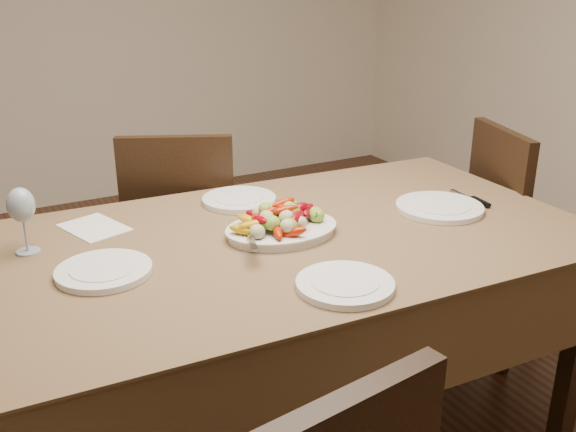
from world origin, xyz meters
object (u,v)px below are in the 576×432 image
(chair_right, at_px, (534,242))
(plate_left, at_px, (104,271))
(plate_right, at_px, (439,208))
(plate_near, at_px, (345,285))
(serving_platter, at_px, (282,231))
(plate_far, at_px, (239,200))
(dining_table, at_px, (288,343))
(chair_far, at_px, (185,238))
(wine_glass, at_px, (23,219))

(chair_right, bearing_deg, plate_left, 109.71)
(plate_right, height_order, plate_near, same)
(serving_platter, relative_size, plate_right, 1.16)
(serving_platter, xyz_separation_m, plate_far, (0.01, 0.33, -0.00))
(dining_table, relative_size, chair_far, 1.94)
(plate_right, xyz_separation_m, plate_far, (-0.55, 0.39, 0.00))
(dining_table, distance_m, plate_right, 0.67)
(plate_left, bearing_deg, plate_right, -2.82)
(dining_table, distance_m, plate_left, 0.68)
(chair_right, xyz_separation_m, plate_far, (-1.17, 0.29, 0.29))
(chair_far, distance_m, plate_far, 0.53)
(plate_left, height_order, plate_near, same)
(dining_table, xyz_separation_m, plate_far, (-0.01, 0.34, 0.39))
(serving_platter, bearing_deg, plate_far, 88.02)
(plate_far, bearing_deg, plate_left, -148.32)
(chair_far, bearing_deg, plate_far, 121.73)
(dining_table, height_order, plate_left, plate_left)
(chair_right, relative_size, plate_left, 3.79)
(chair_far, height_order, plate_far, chair_far)
(plate_left, bearing_deg, dining_table, -0.03)
(chair_right, bearing_deg, dining_table, 110.47)
(plate_left, relative_size, wine_glass, 1.23)
(plate_right, bearing_deg, dining_table, 174.36)
(plate_left, bearing_deg, chair_right, 1.57)
(wine_glass, bearing_deg, plate_near, -42.71)
(serving_platter, distance_m, plate_right, 0.57)
(chair_far, bearing_deg, plate_near, 115.69)
(plate_left, distance_m, plate_far, 0.64)
(chair_right, distance_m, plate_far, 1.24)
(chair_right, xyz_separation_m, plate_right, (-0.62, -0.10, 0.29))
(chair_right, relative_size, plate_far, 3.75)
(plate_far, bearing_deg, chair_right, -13.90)
(serving_platter, bearing_deg, plate_right, -6.44)
(serving_platter, bearing_deg, wine_glass, 161.28)
(chair_right, xyz_separation_m, serving_platter, (-1.18, -0.04, 0.30))
(plate_far, distance_m, plate_near, 0.71)
(chair_far, xyz_separation_m, plate_near, (0.02, -1.15, 0.29))
(wine_glass, bearing_deg, plate_right, -13.35)
(chair_far, height_order, plate_near, chair_far)
(plate_left, distance_m, plate_near, 0.63)
(serving_platter, relative_size, wine_glass, 1.64)
(chair_right, distance_m, plate_right, 0.69)
(chair_far, xyz_separation_m, wine_glass, (-0.65, -0.53, 0.39))
(dining_table, bearing_deg, plate_right, -5.64)
(plate_near, bearing_deg, serving_platter, 86.41)
(serving_platter, distance_m, plate_near, 0.38)
(chair_right, height_order, serving_platter, chair_right)
(chair_far, bearing_deg, serving_platter, 117.92)
(chair_far, xyz_separation_m, plate_far, (0.05, -0.44, 0.29))
(chair_far, relative_size, plate_near, 3.81)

